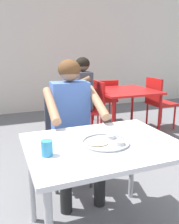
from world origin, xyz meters
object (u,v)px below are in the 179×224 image
chair_red_left (91,106)px  chair_red_far (105,98)px  table_foreground (103,154)px  thali_tray (106,142)px  chair_foreground (67,132)px  chair_red_right (158,100)px  diner_foreground (73,116)px  patron_background (77,92)px  drinking_cup (47,147)px  table_background_red (125,95)px

chair_red_left → chair_red_far: chair_red_left is taller
table_foreground → thali_tray: (0.01, -0.02, 0.09)m
thali_tray → chair_foreground: (-0.01, 0.89, -0.23)m
chair_red_right → diner_foreground: bearing=-146.7°
table_foreground → diner_foreground: 0.65m
chair_red_far → chair_foreground: bearing=-126.3°
chair_red_left → patron_background: 0.31m
chair_red_right → patron_background: patron_background is taller
chair_foreground → chair_red_left: bearing=55.9°
diner_foreground → patron_background: 1.32m
thali_tray → drinking_cup: size_ratio=3.38×
thali_tray → chair_red_far: chair_red_far is taller
table_foreground → chair_red_far: size_ratio=1.25×
table_background_red → drinking_cup: bearing=-130.0°
table_background_red → table_foreground: bearing=-123.4°
table_foreground → drinking_cup: (-0.39, -0.06, 0.13)m
diner_foreground → chair_red_left: bearing=60.8°
thali_tray → drinking_cup: 0.40m
drinking_cup → chair_red_right: 3.02m
chair_foreground → chair_red_far: chair_foreground is taller
thali_tray → diner_foreground: 0.67m
patron_background → chair_foreground: bearing=-113.9°
table_background_red → chair_red_left: (-0.58, -0.04, -0.13)m
drinking_cup → patron_background: size_ratio=0.08×
table_foreground → diner_foreground: bearing=90.5°
diner_foreground → chair_red_far: (1.22, 1.87, -0.27)m
drinking_cup → table_background_red: bearing=50.0°
table_foreground → thali_tray: 0.10m
chair_red_right → patron_background: bearing=-179.4°
diner_foreground → chair_red_right: bearing=33.3°
chair_foreground → diner_foreground: 0.32m
table_foreground → patron_background: size_ratio=0.82×
drinking_cup → patron_background: patron_background is taller
drinking_cup → patron_background: (0.84, 1.94, -0.05)m
diner_foreground → table_background_red: (1.25, 1.23, -0.11)m
diner_foreground → chair_red_right: (1.91, 1.25, -0.24)m
patron_background → table_background_red: bearing=-0.2°
table_foreground → chair_red_left: 1.96m
table_foreground → chair_red_right: chair_red_right is taller
diner_foreground → chair_red_left: (0.67, 1.20, -0.23)m
table_background_red → chair_red_right: size_ratio=1.03×
table_foreground → thali_tray: thali_tray is taller
chair_red_far → thali_tray: bearing=-115.3°
chair_red_left → thali_tray: bearing=-109.2°
chair_red_far → drinking_cup: bearing=-121.8°
table_foreground → chair_red_left: size_ratio=1.15×
drinking_cup → chair_red_right: size_ratio=0.11×
diner_foreground → drinking_cup: bearing=-118.3°
thali_tray → diner_foreground: size_ratio=0.25×
thali_tray → patron_background: bearing=77.0°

